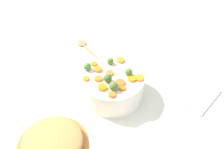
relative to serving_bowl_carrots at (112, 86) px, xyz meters
name	(u,v)px	position (x,y,z in m)	size (l,w,h in m)	color
tabletop	(114,96)	(0.01, -0.01, -0.06)	(2.40, 2.40, 0.02)	silver
serving_bowl_carrots	(112,86)	(0.00, 0.00, 0.00)	(0.27, 0.27, 0.11)	white
stuffing_mound	(52,141)	(-0.39, -0.09, 0.11)	(0.19, 0.19, 0.04)	tan
carrot_slice_0	(132,79)	(0.04, -0.07, 0.06)	(0.03, 0.03, 0.01)	orange
carrot_slice_1	(110,73)	(0.01, 0.02, 0.06)	(0.03, 0.03, 0.01)	orange
carrot_slice_2	(112,95)	(-0.08, -0.07, 0.06)	(0.03, 0.03, 0.01)	orange
carrot_slice_3	(102,87)	(-0.08, -0.02, 0.06)	(0.04, 0.04, 0.01)	orange
carrot_slice_4	(98,69)	(-0.01, 0.07, 0.06)	(0.03, 0.03, 0.01)	orange
carrot_slice_5	(121,60)	(0.10, 0.03, 0.06)	(0.03, 0.03, 0.01)	orange
carrot_slice_6	(86,79)	(-0.08, 0.07, 0.06)	(0.03, 0.03, 0.01)	orange
carrot_slice_7	(98,79)	(-0.05, 0.03, 0.06)	(0.03, 0.03, 0.01)	orange
carrot_slice_8	(122,88)	(-0.03, -0.08, 0.06)	(0.03, 0.03, 0.01)	orange
carrot_slice_9	(120,82)	(-0.01, -0.05, 0.06)	(0.04, 0.04, 0.01)	orange
carrot_slice_10	(94,64)	(0.00, 0.11, 0.06)	(0.03, 0.03, 0.01)	orange
carrot_slice_11	(139,78)	(0.06, -0.09, 0.06)	(0.04, 0.04, 0.01)	orange
brussels_sprout_0	(87,66)	(-0.03, 0.11, 0.07)	(0.03, 0.03, 0.03)	#4E8641
brussels_sprout_1	(129,72)	(0.05, -0.05, 0.07)	(0.03, 0.03, 0.03)	#558330
brussels_sprout_2	(110,61)	(0.06, 0.06, 0.07)	(0.03, 0.03, 0.03)	#4D7C26
brussels_sprout_3	(107,78)	(-0.03, 0.00, 0.07)	(0.03, 0.03, 0.03)	#466C2C
brussels_sprout_4	(114,86)	(-0.05, -0.05, 0.07)	(0.04, 0.04, 0.04)	#507333
wooden_spoon	(85,47)	(0.17, 0.33, -0.05)	(0.09, 0.27, 0.01)	tan
dish_towel	(198,97)	(0.23, -0.30, -0.05)	(0.19, 0.13, 0.01)	#A1A8C5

